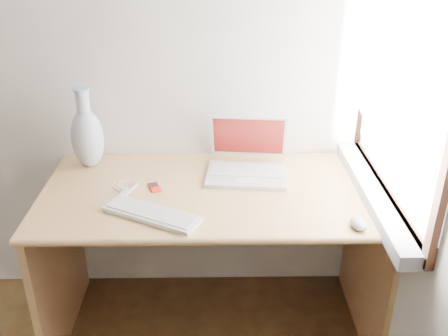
{
  "coord_description": "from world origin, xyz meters",
  "views": [
    {
      "loc": [
        1.05,
        -0.49,
        1.8
      ],
      "look_at": [
        1.08,
        1.35,
        0.88
      ],
      "focal_mm": 40.0,
      "sensor_mm": 36.0,
      "label": 1
    }
  ],
  "objects_px": {
    "desk": "(214,222)",
    "external_keyboard": "(152,214)",
    "laptop": "(246,161)",
    "vase": "(87,136)"
  },
  "relations": [
    {
      "from": "external_keyboard",
      "to": "vase",
      "type": "height_order",
      "value": "vase"
    },
    {
      "from": "desk",
      "to": "external_keyboard",
      "type": "bearing_deg",
      "value": -128.51
    },
    {
      "from": "laptop",
      "to": "external_keyboard",
      "type": "xyz_separation_m",
      "value": [
        -0.39,
        -0.37,
        -0.04
      ]
    },
    {
      "from": "desk",
      "to": "laptop",
      "type": "bearing_deg",
      "value": 25.8
    },
    {
      "from": "desk",
      "to": "external_keyboard",
      "type": "height_order",
      "value": "external_keyboard"
    },
    {
      "from": "vase",
      "to": "desk",
      "type": "bearing_deg",
      "value": -14.19
    },
    {
      "from": "laptop",
      "to": "desk",
      "type": "bearing_deg",
      "value": -148.33
    },
    {
      "from": "external_keyboard",
      "to": "desk",
      "type": "bearing_deg",
      "value": 79.41
    },
    {
      "from": "desk",
      "to": "vase",
      "type": "relative_size",
      "value": 3.88
    },
    {
      "from": "external_keyboard",
      "to": "laptop",
      "type": "bearing_deg",
      "value": 71.72
    }
  ]
}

